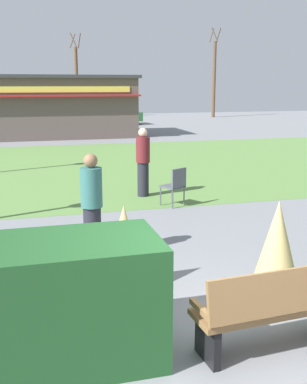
% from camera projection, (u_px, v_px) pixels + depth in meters
% --- Properties ---
extents(ground_plane, '(80.00, 80.00, 0.00)m').
position_uv_depth(ground_plane, '(225.00, 356.00, 4.88)').
color(ground_plane, slate).
extents(lawn_patch, '(36.00, 12.00, 0.01)m').
position_uv_depth(lawn_patch, '(83.00, 167.00, 16.01)').
color(lawn_patch, '#5B8442').
rests_on(lawn_patch, ground_plane).
extents(park_bench, '(1.73, 0.65, 0.95)m').
position_uv_depth(park_bench, '(275.00, 308.00, 4.88)').
color(park_bench, olive).
rests_on(park_bench, ground_plane).
extents(hedge_left, '(2.43, 1.10, 1.26)m').
position_uv_depth(hedge_left, '(37.00, 305.00, 4.62)').
color(hedge_left, '#1E4C23').
rests_on(hedge_left, ground_plane).
extents(ornamental_grass_behind_left, '(0.71, 0.71, 1.31)m').
position_uv_depth(ornamental_grass_behind_left, '(277.00, 251.00, 6.05)').
color(ornamental_grass_behind_left, tan).
rests_on(ornamental_grass_behind_left, ground_plane).
extents(ornamental_grass_behind_right, '(0.69, 0.69, 1.18)m').
position_uv_depth(ornamental_grass_behind_right, '(124.00, 248.00, 6.35)').
color(ornamental_grass_behind_right, tan).
rests_on(ornamental_grass_behind_right, ground_plane).
extents(food_kiosk, '(9.49, 4.47, 3.17)m').
position_uv_depth(food_kiosk, '(44.00, 106.00, 24.79)').
color(food_kiosk, '#594C47').
rests_on(food_kiosk, ground_plane).
extents(cafe_chair_west, '(0.60, 0.60, 0.89)m').
position_uv_depth(cafe_chair_west, '(175.00, 184.00, 10.73)').
color(cafe_chair_west, '#4C5156').
rests_on(cafe_chair_west, ground_plane).
extents(person_strolling, '(0.34, 0.34, 1.69)m').
position_uv_depth(person_strolling, '(143.00, 162.00, 11.64)').
color(person_strolling, '#23232D').
rests_on(person_strolling, ground_plane).
extents(person_standing, '(0.34, 0.34, 1.69)m').
position_uv_depth(person_standing, '(92.00, 206.00, 7.43)').
color(person_standing, '#23232D').
rests_on(person_standing, ground_plane).
extents(parked_car_center_slot, '(4.34, 2.33, 1.20)m').
position_uv_depth(parked_car_center_slot, '(35.00, 117.00, 31.00)').
color(parked_car_center_slot, silver).
rests_on(parked_car_center_slot, ground_plane).
extents(parked_car_east_slot, '(4.32, 2.29, 1.20)m').
position_uv_depth(parked_car_east_slot, '(109.00, 115.00, 32.25)').
color(parked_car_east_slot, '#2D6638').
rests_on(parked_car_east_slot, ground_plane).
extents(tree_left_bg, '(0.91, 0.96, 6.63)m').
position_uv_depth(tree_left_bg, '(77.00, 81.00, 38.11)').
color(tree_left_bg, brown).
rests_on(tree_left_bg, ground_plane).
extents(tree_right_bg, '(0.91, 0.96, 7.17)m').
position_uv_depth(tree_right_bg, '(214.00, 78.00, 39.14)').
color(tree_right_bg, brown).
rests_on(tree_right_bg, ground_plane).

